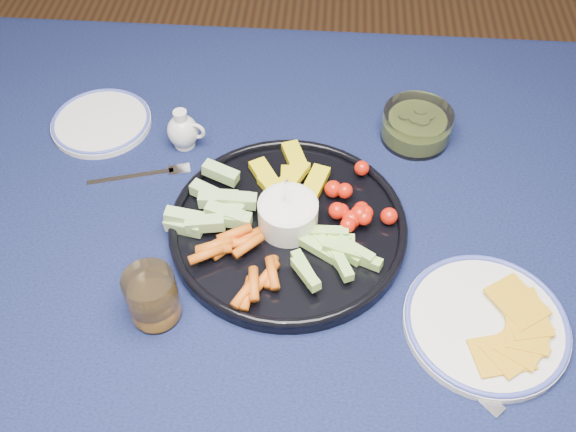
# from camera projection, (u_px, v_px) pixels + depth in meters

# --- Properties ---
(dining_table) EXTENTS (1.67, 1.07, 0.75)m
(dining_table) POSITION_uv_depth(u_px,v_px,m) (258.00, 237.00, 1.18)
(dining_table) COLOR #4B2819
(dining_table) RESTS_ON ground
(crudite_platter) EXTENTS (0.40, 0.40, 0.13)m
(crudite_platter) POSITION_uv_depth(u_px,v_px,m) (286.00, 223.00, 1.06)
(crudite_platter) COLOR black
(crudite_platter) RESTS_ON dining_table
(creamer_pitcher) EXTENTS (0.07, 0.06, 0.08)m
(creamer_pitcher) POSITION_uv_depth(u_px,v_px,m) (183.00, 131.00, 1.19)
(creamer_pitcher) COLOR silver
(creamer_pitcher) RESTS_ON dining_table
(pickle_bowl) EXTENTS (0.13, 0.13, 0.06)m
(pickle_bowl) POSITION_uv_depth(u_px,v_px,m) (416.00, 127.00, 1.21)
(pickle_bowl) COLOR silver
(pickle_bowl) RESTS_ON dining_table
(cheese_plate) EXTENTS (0.25, 0.25, 0.03)m
(cheese_plate) POSITION_uv_depth(u_px,v_px,m) (487.00, 322.00, 0.95)
(cheese_plate) COLOR white
(cheese_plate) RESTS_ON dining_table
(juice_tumbler) EXTENTS (0.08, 0.08, 0.09)m
(juice_tumbler) POSITION_uv_depth(u_px,v_px,m) (153.00, 299.00, 0.95)
(juice_tumbler) COLOR silver
(juice_tumbler) RESTS_ON dining_table
(fork_left) EXTENTS (0.18, 0.07, 0.00)m
(fork_left) POSITION_uv_depth(u_px,v_px,m) (148.00, 175.00, 1.16)
(fork_left) COLOR silver
(fork_left) RESTS_ON dining_table
(fork_right) EXTENTS (0.12, 0.13, 0.00)m
(fork_right) POSITION_uv_depth(u_px,v_px,m) (463.00, 379.00, 0.91)
(fork_right) COLOR silver
(fork_right) RESTS_ON dining_table
(side_plate_extra) EXTENTS (0.19, 0.19, 0.02)m
(side_plate_extra) POSITION_uv_depth(u_px,v_px,m) (101.00, 122.00, 1.24)
(side_plate_extra) COLOR white
(side_plate_extra) RESTS_ON dining_table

